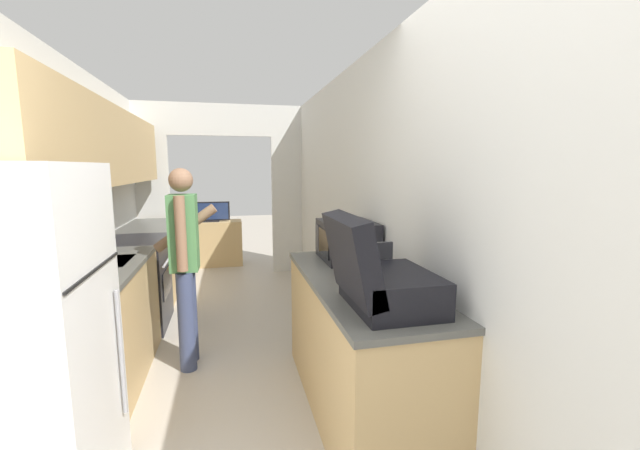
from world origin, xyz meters
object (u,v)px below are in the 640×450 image
at_px(suitcase, 378,278).
at_px(microwave, 347,240).
at_px(television, 211,212).
at_px(refrigerator, 11,357).
at_px(book_stack, 358,268).
at_px(range_oven, 134,283).
at_px(tv_cabinet, 212,243).
at_px(person, 185,263).

distance_m(suitcase, microwave, 1.05).
relative_size(suitcase, television, 0.92).
distance_m(refrigerator, suitcase, 1.65).
bearing_deg(book_stack, refrigerator, -163.64).
relative_size(range_oven, television, 1.73).
bearing_deg(tv_cabinet, person, -91.06).
bearing_deg(television, range_oven, -105.49).
distance_m(person, tv_cabinet, 3.41).
xyz_separation_m(refrigerator, suitcase, (1.63, -0.02, 0.24)).
bearing_deg(person, range_oven, 34.06).
relative_size(refrigerator, microwave, 3.27).
bearing_deg(person, book_stack, -126.06).
height_order(refrigerator, range_oven, refrigerator).
xyz_separation_m(suitcase, tv_cabinet, (-1.01, 4.77, -0.69)).
distance_m(person, suitcase, 1.77).
distance_m(range_oven, microwave, 2.32).
bearing_deg(suitcase, television, 102.02).
bearing_deg(tv_cabinet, book_stack, -75.70).
xyz_separation_m(range_oven, suitcase, (1.67, -2.33, 0.60)).
bearing_deg(microwave, range_oven, 144.73).
height_order(person, book_stack, person).
xyz_separation_m(book_stack, television, (-1.08, 4.21, -0.08)).
bearing_deg(refrigerator, microwave, 29.68).
height_order(refrigerator, person, refrigerator).
height_order(person, tv_cabinet, person).
height_order(range_oven, tv_cabinet, range_oven).
xyz_separation_m(suitcase, book_stack, (0.08, 0.52, -0.09)).
height_order(microwave, book_stack, microwave).
height_order(person, television, person).
bearing_deg(television, person, -91.07).
xyz_separation_m(suitcase, television, (-1.01, 4.73, -0.17)).
xyz_separation_m(refrigerator, book_stack, (1.71, 0.50, 0.15)).
xyz_separation_m(person, television, (0.06, 3.33, 0.03)).
distance_m(tv_cabinet, television, 0.52).
relative_size(microwave, book_stack, 1.71).
relative_size(person, microwave, 3.22).
height_order(suitcase, tv_cabinet, suitcase).
relative_size(book_stack, television, 0.48).
xyz_separation_m(refrigerator, person, (0.56, 1.38, 0.04)).
height_order(suitcase, book_stack, suitcase).
height_order(refrigerator, tv_cabinet, refrigerator).
bearing_deg(suitcase, book_stack, 81.64).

